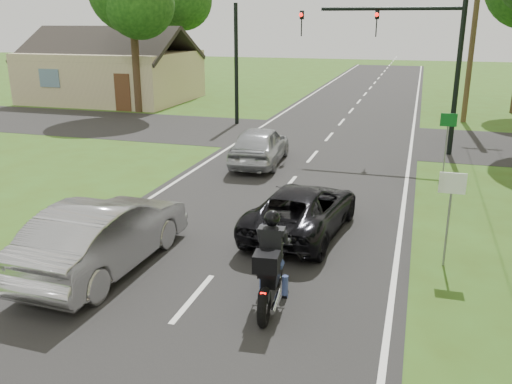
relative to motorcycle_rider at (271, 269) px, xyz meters
The scene contains 13 objects.
ground 1.70m from the motorcycle_rider, behind, with size 140.00×140.00×0.00m, color #365117.
road 9.96m from the motorcycle_rider, 98.77° to the left, with size 8.00×100.00×0.01m, color black.
cross_road 15.90m from the motorcycle_rider, 95.47° to the left, with size 60.00×7.00×0.01m, color black.
motorcycle_rider is the anchor object (origin of this frame).
dark_suv 3.82m from the motorcycle_rider, 93.35° to the left, with size 2.03×4.39×1.22m, color black.
silver_sedan 3.88m from the motorcycle_rider, behind, with size 1.64×4.71×1.55m, color #9F9FA4.
silver_suv 10.62m from the motorcycle_rider, 107.51° to the left, with size 1.70×4.23×1.44m, color #A3A6AB.
traffic_signal 14.34m from the motorcycle_rider, 82.48° to the left, with size 6.38×0.44×6.00m.
signal_pole_far 19.17m from the motorcycle_rider, 110.65° to the left, with size 0.20×0.20×6.00m, color black.
utility_pole_far 22.73m from the motorcycle_rider, 77.88° to the left, with size 1.60×0.28×10.00m.
sign_white 4.32m from the motorcycle_rider, 41.26° to the left, with size 0.55×0.07×2.12m.
sign_green 11.34m from the motorcycle_rider, 72.59° to the left, with size 0.55×0.07×2.12m.
house 29.58m from the motorcycle_rider, 126.33° to the left, with size 10.20×8.00×4.84m.
Camera 1 is at (3.89, -8.65, 5.16)m, focal length 38.00 mm.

